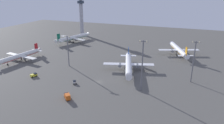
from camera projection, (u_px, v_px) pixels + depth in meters
name	position (u px, v px, depth m)	size (l,w,h in m)	color
ground_plane	(99.00, 82.00, 126.22)	(416.00, 416.00, 0.00)	#56544F
control_tower	(81.00, 13.00, 245.82)	(8.00, 8.00, 45.77)	#A8A8B2
airplane_terminal_side	(20.00, 56.00, 161.83)	(31.43, 40.25, 10.33)	silver
airplane_near_gate	(129.00, 64.00, 142.52)	(34.69, 44.14, 11.58)	white
airplane_taxiway_distant	(179.00, 50.00, 177.22)	(33.25, 42.19, 11.27)	white
airplane_mid_apron	(73.00, 38.00, 219.35)	(35.22, 44.82, 11.75)	silver
catering_truck	(67.00, 96.00, 105.90)	(5.67, 5.65, 3.05)	#D85919
baggage_tractor	(34.00, 75.00, 132.95)	(3.50, 4.58, 2.25)	yellow
pushback_tug	(74.00, 82.00, 123.18)	(3.36, 3.51, 2.05)	white
apron_light_west	(194.00, 59.00, 121.08)	(4.80, 0.90, 25.51)	slate
apron_light_east	(68.00, 49.00, 147.58)	(4.80, 0.90, 22.48)	slate
apron_light_central	(142.00, 63.00, 110.13)	(4.80, 0.90, 28.67)	slate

